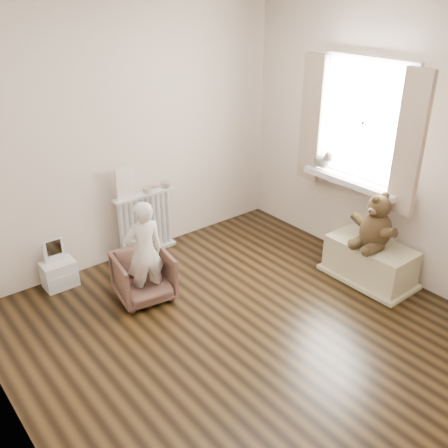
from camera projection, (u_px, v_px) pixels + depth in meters
floor at (243, 332)px, 4.23m from camera, size 3.60×3.60×0.01m
back_wall at (127, 136)px, 4.92m from camera, size 3.60×0.02×2.60m
right_wall at (391, 144)px, 4.67m from camera, size 0.02×3.60×2.60m
window at (365, 123)px, 4.79m from camera, size 0.03×0.90×1.10m
window_sill at (352, 181)px, 4.99m from camera, size 0.22×1.10×0.06m
curtain_left at (409, 145)px, 4.35m from camera, size 0.06×0.26×1.30m
curtain_right at (312, 119)px, 5.15m from camera, size 0.06×0.26×1.30m
radiator at (145, 221)px, 5.27m from camera, size 0.67×0.13×0.70m
paper_doll at (125, 183)px, 4.95m from camera, size 0.20×0.02×0.33m
tin_a at (147, 190)px, 5.15m from camera, size 0.09×0.09×0.05m
tin_b at (166, 185)px, 5.28m from camera, size 0.10×0.10×0.06m
toy_vanity at (57, 261)px, 4.75m from camera, size 0.31×0.22×0.48m
armchair at (144, 277)px, 4.59m from camera, size 0.56×0.58×0.46m
child at (144, 252)px, 4.43m from camera, size 0.39×0.29×0.98m
toy_bench at (370, 261)px, 4.90m from camera, size 0.44×0.83×0.39m
teddy_bear at (377, 220)px, 4.66m from camera, size 0.44×0.35×0.53m
plush_cat at (322, 159)px, 5.20m from camera, size 0.21×0.27×0.21m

